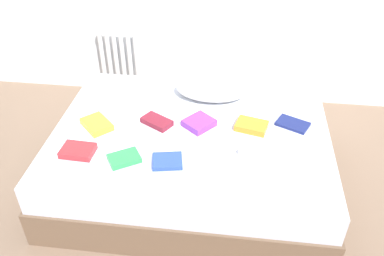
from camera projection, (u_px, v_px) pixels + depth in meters
ground_plane at (191, 181)px, 3.24m from camera, size 8.00×8.00×0.00m
bed at (191, 157)px, 3.09m from camera, size 2.00×1.50×0.50m
radiator at (119, 58)px, 4.04m from camera, size 0.39×0.04×0.56m
pillow at (212, 88)px, 3.27m from camera, size 0.57×0.36×0.15m
textbook_yellow at (97, 124)px, 2.96m from camera, size 0.28×0.28×0.05m
textbook_maroon at (157, 122)px, 2.99m from camera, size 0.25×0.22×0.04m
textbook_green at (124, 158)px, 2.67m from camera, size 0.24×0.23×0.03m
textbook_white at (259, 158)px, 2.66m from camera, size 0.28×0.29×0.05m
textbook_blue at (167, 161)px, 2.65m from camera, size 0.22×0.19×0.03m
textbook_navy at (293, 124)px, 2.99m from camera, size 0.27×0.23×0.02m
textbook_red at (78, 151)px, 2.72m from camera, size 0.22×0.17×0.04m
textbook_orange at (251, 126)px, 2.95m from camera, size 0.25×0.21×0.05m
textbook_purple at (199, 123)px, 2.97m from camera, size 0.26×0.26×0.05m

